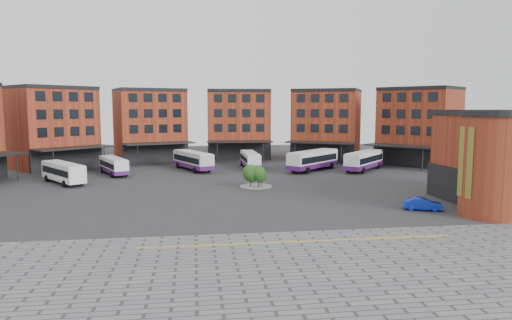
{
  "coord_description": "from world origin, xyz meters",
  "views": [
    {
      "loc": [
        -6.34,
        -49.29,
        10.92
      ],
      "look_at": [
        1.67,
        9.48,
        4.0
      ],
      "focal_mm": 32.0,
      "sensor_mm": 36.0,
      "label": 1
    }
  ],
  "objects": [
    {
      "name": "east_building",
      "position": [
        28.7,
        -3.06,
        5.29
      ],
      "size": [
        17.4,
        15.4,
        10.6
      ],
      "color": "#973820",
      "rests_on": "ground"
    },
    {
      "name": "bus_b",
      "position": [
        -19.36,
        26.36,
        1.5
      ],
      "size": [
        6.09,
        9.9,
        2.77
      ],
      "rotation": [
        0.0,
        0.0,
        0.42
      ],
      "color": "white",
      "rests_on": "ground"
    },
    {
      "name": "bus_e",
      "position": [
        13.91,
        26.55,
        1.87
      ],
      "size": [
        10.85,
        10.44,
        3.45
      ],
      "rotation": [
        0.0,
        0.0,
        -0.82
      ],
      "color": "white",
      "rests_on": "ground"
    },
    {
      "name": "yellow_line",
      "position": [
        2.0,
        -14.0,
        0.03
      ],
      "size": [
        26.0,
        0.15,
        0.02
      ],
      "primitive_type": "cube",
      "color": "gold",
      "rests_on": "paving_zone"
    },
    {
      "name": "ground",
      "position": [
        0.0,
        0.0,
        0.0
      ],
      "size": [
        160.0,
        160.0,
        0.0
      ],
      "primitive_type": "plane",
      "color": "#28282B",
      "rests_on": "ground"
    },
    {
      "name": "bus_f",
      "position": [
        22.65,
        25.42,
        1.78
      ],
      "size": [
        9.8,
        10.47,
        3.29
      ],
      "rotation": [
        0.0,
        0.0,
        -0.73
      ],
      "color": "white",
      "rests_on": "ground"
    },
    {
      "name": "bus_a",
      "position": [
        -25.01,
        18.43,
        1.76
      ],
      "size": [
        8.09,
        9.9,
        2.97
      ],
      "rotation": [
        0.0,
        0.0,
        0.63
      ],
      "color": "white",
      "rests_on": "ground"
    },
    {
      "name": "tree_island",
      "position": [
        1.85,
        11.45,
        1.72
      ],
      "size": [
        4.4,
        4.4,
        3.16
      ],
      "color": "gray",
      "rests_on": "ground"
    },
    {
      "name": "paving_zone",
      "position": [
        2.0,
        -22.0,
        0.01
      ],
      "size": [
        50.0,
        22.0,
        0.02
      ],
      "primitive_type": "cube",
      "color": "slate",
      "rests_on": "ground"
    },
    {
      "name": "blue_car",
      "position": [
        17.64,
        -4.56,
        0.66
      ],
      "size": [
        4.25,
        2.72,
        1.32
      ],
      "primitive_type": "imported",
      "rotation": [
        0.0,
        0.0,
        1.21
      ],
      "color": "#0D26B4",
      "rests_on": "ground"
    },
    {
      "name": "main_building",
      "position": [
        -4.77,
        38.25,
        7.23
      ],
      "size": [
        94.14,
        42.48,
        14.6
      ],
      "color": "#973820",
      "rests_on": "ground"
    },
    {
      "name": "bus_d",
      "position": [
        3.56,
        31.01,
        1.56
      ],
      "size": [
        2.76,
        10.29,
        2.89
      ],
      "rotation": [
        0.0,
        0.0,
        0.02
      ],
      "color": "white",
      "rests_on": "ground"
    },
    {
      "name": "bus_c",
      "position": [
        -6.61,
        29.88,
        1.74
      ],
      "size": [
        7.13,
        11.49,
        3.22
      ],
      "rotation": [
        0.0,
        0.0,
        0.43
      ],
      "color": "silver",
      "rests_on": "ground"
    }
  ]
}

